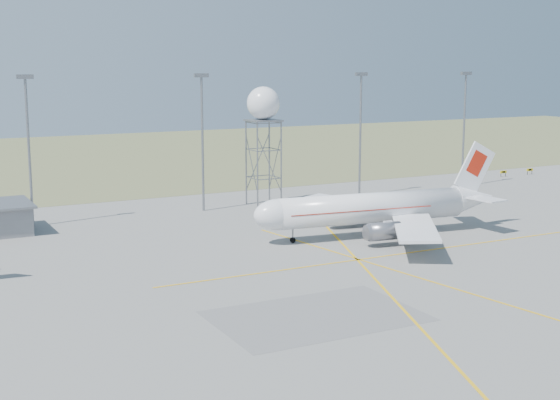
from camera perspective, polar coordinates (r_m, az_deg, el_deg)
grass_strip at (r=190.72m, az=-11.18°, el=3.18°), size 400.00×120.00×0.03m
mast_a at (r=109.80m, az=-17.93°, el=4.33°), size 2.20×0.50×20.50m
mast_b at (r=116.59m, az=-5.71°, el=5.06°), size 2.20×0.50×20.50m
mast_c at (r=129.61m, az=5.91°, el=5.55°), size 2.20×0.50×20.50m
mast_d at (r=142.89m, az=13.33°, el=5.74°), size 2.20×0.50×20.50m
taxi_sign_near at (r=158.89m, az=16.02°, el=1.97°), size 1.60×0.17×1.20m
taxi_sign_far at (r=163.76m, az=17.80°, el=2.10°), size 1.60×0.17×1.20m
airliner_main at (r=100.62m, az=6.92°, el=-0.61°), size 34.41×33.25×11.71m
radar_tower at (r=120.95m, az=-1.22°, el=4.47°), size 5.10×5.10×18.45m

